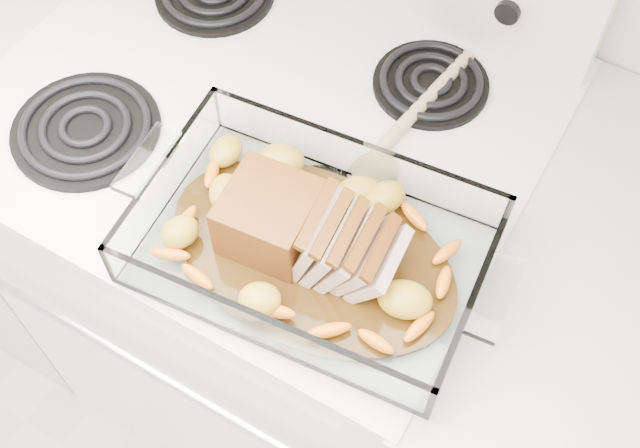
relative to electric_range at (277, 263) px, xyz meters
The scene contains 7 objects.
electric_range is the anchor object (origin of this frame).
counter_left 0.67m from the electric_range, behind, with size 0.58×0.68×0.93m.
counter_right 0.67m from the electric_range, ahead, with size 0.58×0.68×0.93m.
baking_dish 0.55m from the electric_range, 43.63° to the right, with size 0.42×0.27×0.08m.
pork_roast 0.57m from the electric_range, 47.14° to the right, with size 0.22×0.11×0.09m.
roast_vegetables 0.54m from the electric_range, 38.36° to the right, with size 0.33×0.18×0.04m.
wooden_spoon 0.50m from the electric_range, ahead, with size 0.07×0.31×0.02m.
Camera 1 is at (0.45, 1.05, 1.82)m, focal length 45.00 mm.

